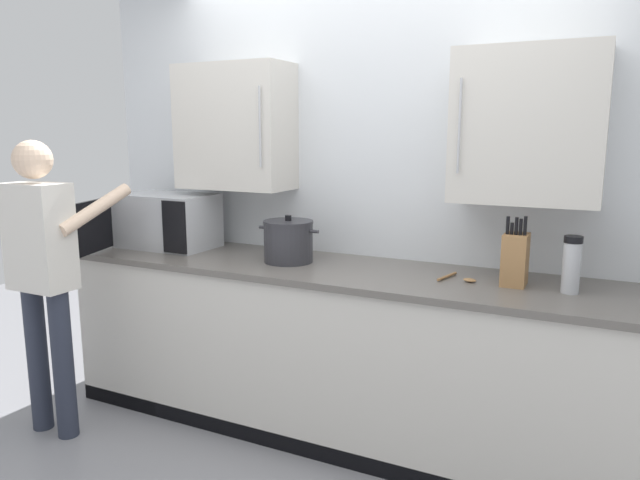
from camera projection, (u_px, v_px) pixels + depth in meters
back_wall_tiled at (374, 180)px, 3.32m from camera, size 3.68×0.44×2.56m
counter_unit at (349, 353)px, 3.19m from camera, size 3.34×0.71×0.93m
microwave_oven at (162, 221)px, 3.67m from camera, size 0.60×0.77×0.33m
thermos_flask at (572, 264)px, 2.62m from camera, size 0.08×0.08×0.26m
knife_block at (515, 259)px, 2.75m from camera, size 0.11×0.15×0.33m
stock_pot at (288, 241)px, 3.25m from camera, size 0.37×0.28×0.26m
wooden_spoon at (459, 278)px, 2.86m from camera, size 0.18×0.18×0.02m
person_figure at (43, 264)px, 3.12m from camera, size 0.47×0.55×1.60m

